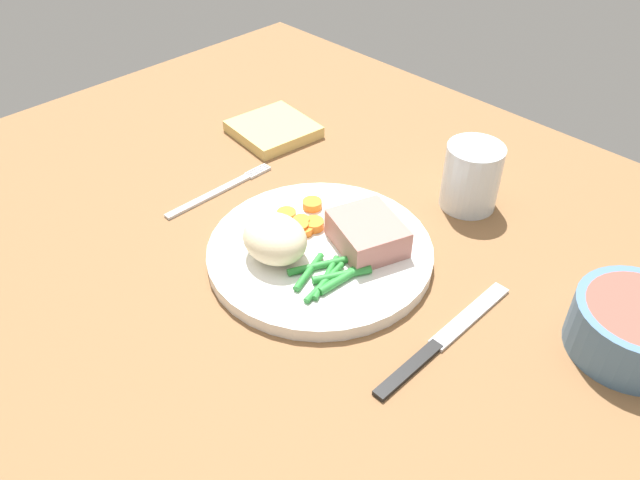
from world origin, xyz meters
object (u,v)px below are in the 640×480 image
dinner_plate (320,252)px  knife (442,340)px  napkin (273,129)px  water_glass (471,181)px  salad_bowl (635,326)px  meat_portion (367,233)px  fork (219,191)px

dinner_plate → knife: dinner_plate is taller
napkin → knife: bearing=-19.4°
water_glass → salad_bowl: size_ratio=0.70×
dinner_plate → salad_bowl: (30.68, 12.02, 2.29)cm
dinner_plate → napkin: bearing=149.4°
napkin → dinner_plate: bearing=-30.6°
meat_portion → napkin: 30.38cm
knife → napkin: size_ratio=1.87×
fork → napkin: bearing=115.8°
salad_bowl → napkin: salad_bowl is taller
meat_portion → fork: 22.68cm
knife → napkin: 45.03cm
fork → knife: bearing=3.0°
fork → knife: knife is taller
meat_portion → fork: size_ratio=0.49×
dinner_plate → fork: 18.59cm
fork → napkin: napkin is taller
dinner_plate → salad_bowl: 33.03cm
water_glass → napkin: bearing=-169.0°
napkin → water_glass: bearing=11.0°
water_glass → napkin: (-30.64, -5.97, -2.73)cm
meat_portion → water_glass: water_glass is taller
napkin → meat_portion: bearing=-20.6°
meat_portion → fork: bearing=-168.9°
fork → water_glass: bearing=43.7°
dinner_plate → knife: size_ratio=1.26×
dinner_plate → fork: (-18.58, -0.26, -0.60)cm
meat_portion → salad_bowl: bearing=16.3°
dinner_plate → water_glass: size_ratio=3.05×
dinner_plate → meat_portion: bearing=49.4°
meat_portion → fork: meat_portion is taller
knife → napkin: (-42.46, 14.99, 0.65)cm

